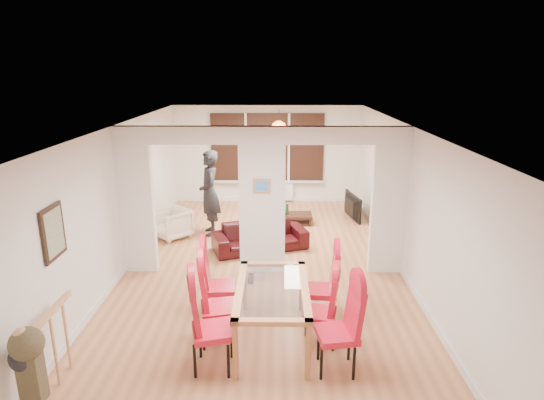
{
  "coord_description": "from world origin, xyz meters",
  "views": [
    {
      "loc": [
        0.25,
        -7.57,
        3.52
      ],
      "look_at": [
        0.16,
        0.6,
        1.15
      ],
      "focal_mm": 30.0,
      "sensor_mm": 36.0,
      "label": 1
    }
  ],
  "objects_px": {
    "sofa": "(260,236)",
    "coffee_table": "(290,219)",
    "dining_chair_lb": "(219,302)",
    "person": "(210,193)",
    "dining_chair_la": "(213,324)",
    "television": "(349,207)",
    "bowl": "(284,213)",
    "dining_chair_ra": "(337,327)",
    "dining_table": "(272,314)",
    "bottle": "(287,209)",
    "armchair": "(172,224)",
    "dining_chair_rc": "(321,285)",
    "dining_chair_rb": "(320,308)",
    "dining_chair_lc": "(219,282)"
  },
  "relations": [
    {
      "from": "sofa",
      "to": "coffee_table",
      "type": "relative_size",
      "value": 1.85
    },
    {
      "from": "dining_chair_lb",
      "to": "person",
      "type": "height_order",
      "value": "person"
    },
    {
      "from": "dining_chair_la",
      "to": "coffee_table",
      "type": "xyz_separation_m",
      "value": [
        1.08,
        5.39,
        -0.48
      ]
    },
    {
      "from": "person",
      "to": "television",
      "type": "distance_m",
      "value": 3.44
    },
    {
      "from": "bowl",
      "to": "dining_chair_ra",
      "type": "bearing_deg",
      "value": -84.32
    },
    {
      "from": "dining_table",
      "to": "dining_chair_la",
      "type": "xyz_separation_m",
      "value": [
        -0.71,
        -0.58,
        0.2
      ]
    },
    {
      "from": "dining_table",
      "to": "dining_chair_lb",
      "type": "relative_size",
      "value": 1.43
    },
    {
      "from": "dining_table",
      "to": "bottle",
      "type": "height_order",
      "value": "dining_table"
    },
    {
      "from": "armchair",
      "to": "bowl",
      "type": "bearing_deg",
      "value": 67.42
    },
    {
      "from": "dining_chair_la",
      "to": "dining_chair_rc",
      "type": "xyz_separation_m",
      "value": [
        1.39,
        1.12,
        -0.05
      ]
    },
    {
      "from": "dining_chair_rb",
      "to": "dining_chair_rc",
      "type": "height_order",
      "value": "dining_chair_rc"
    },
    {
      "from": "dining_chair_la",
      "to": "bowl",
      "type": "distance_m",
      "value": 5.5
    },
    {
      "from": "dining_table",
      "to": "coffee_table",
      "type": "xyz_separation_m",
      "value": [
        0.38,
        4.82,
        -0.28
      ]
    },
    {
      "from": "coffee_table",
      "to": "bottle",
      "type": "distance_m",
      "value": 0.28
    },
    {
      "from": "dining_table",
      "to": "dining_chair_lc",
      "type": "bearing_deg",
      "value": 141.55
    },
    {
      "from": "dining_chair_la",
      "to": "dining_chair_lc",
      "type": "height_order",
      "value": "dining_chair_la"
    },
    {
      "from": "dining_chair_lb",
      "to": "person",
      "type": "relative_size",
      "value": 0.63
    },
    {
      "from": "dining_chair_rb",
      "to": "dining_chair_la",
      "type": "bearing_deg",
      "value": -145.29
    },
    {
      "from": "sofa",
      "to": "coffee_table",
      "type": "bearing_deg",
      "value": 47.97
    },
    {
      "from": "dining_chair_la",
      "to": "armchair",
      "type": "height_order",
      "value": "dining_chair_la"
    },
    {
      "from": "television",
      "to": "coffee_table",
      "type": "xyz_separation_m",
      "value": [
        -1.42,
        -0.39,
        -0.19
      ]
    },
    {
      "from": "dining_table",
      "to": "dining_chair_rb",
      "type": "xyz_separation_m",
      "value": [
        0.62,
        -0.05,
        0.12
      ]
    },
    {
      "from": "person",
      "to": "dining_chair_la",
      "type": "bearing_deg",
      "value": -7.19
    },
    {
      "from": "dining_chair_la",
      "to": "armchair",
      "type": "bearing_deg",
      "value": 94.14
    },
    {
      "from": "dining_chair_lc",
      "to": "television",
      "type": "relative_size",
      "value": 1.06
    },
    {
      "from": "dining_chair_la",
      "to": "sofa",
      "type": "distance_m",
      "value": 3.83
    },
    {
      "from": "dining_chair_lb",
      "to": "dining_chair_ra",
      "type": "bearing_deg",
      "value": -33.27
    },
    {
      "from": "dining_chair_lb",
      "to": "dining_chair_rb",
      "type": "distance_m",
      "value": 1.32
    },
    {
      "from": "dining_chair_la",
      "to": "dining_table",
      "type": "bearing_deg",
      "value": 24.74
    },
    {
      "from": "bowl",
      "to": "dining_chair_lc",
      "type": "bearing_deg",
      "value": -103.35
    },
    {
      "from": "bottle",
      "to": "bowl",
      "type": "relative_size",
      "value": 1.27
    },
    {
      "from": "dining_table",
      "to": "dining_chair_rb",
      "type": "distance_m",
      "value": 0.63
    },
    {
      "from": "person",
      "to": "bowl",
      "type": "bearing_deg",
      "value": 98.39
    },
    {
      "from": "dining_chair_lc",
      "to": "bottle",
      "type": "xyz_separation_m",
      "value": [
        1.07,
        4.14,
        -0.18
      ]
    },
    {
      "from": "sofa",
      "to": "bottle",
      "type": "relative_size",
      "value": 6.54
    },
    {
      "from": "dining_chair_lc",
      "to": "dining_chair_ra",
      "type": "bearing_deg",
      "value": -42.46
    },
    {
      "from": "dining_chair_lc",
      "to": "coffee_table",
      "type": "height_order",
      "value": "dining_chair_lc"
    },
    {
      "from": "dining_chair_rb",
      "to": "person",
      "type": "relative_size",
      "value": 0.55
    },
    {
      "from": "dining_chair_la",
      "to": "armchair",
      "type": "xyz_separation_m",
      "value": [
        -1.5,
        4.44,
        -0.28
      ]
    },
    {
      "from": "coffee_table",
      "to": "sofa",
      "type": "bearing_deg",
      "value": -112.37
    },
    {
      "from": "armchair",
      "to": "person",
      "type": "bearing_deg",
      "value": 62.77
    },
    {
      "from": "coffee_table",
      "to": "dining_chair_rc",
      "type": "bearing_deg",
      "value": -85.85
    },
    {
      "from": "dining_chair_rc",
      "to": "dining_chair_rb",
      "type": "bearing_deg",
      "value": -92.77
    },
    {
      "from": "dining_chair_ra",
      "to": "dining_chair_rb",
      "type": "bearing_deg",
      "value": 96.06
    },
    {
      "from": "person",
      "to": "bowl",
      "type": "distance_m",
      "value": 1.91
    },
    {
      "from": "dining_chair_lb",
      "to": "bottle",
      "type": "bearing_deg",
      "value": 66.39
    },
    {
      "from": "armchair",
      "to": "dining_table",
      "type": "bearing_deg",
      "value": -14.76
    },
    {
      "from": "dining_chair_rb",
      "to": "dining_table",
      "type": "bearing_deg",
      "value": -171.58
    },
    {
      "from": "dining_chair_ra",
      "to": "person",
      "type": "distance_m",
      "value": 5.2
    },
    {
      "from": "dining_chair_lc",
      "to": "dining_chair_rb",
      "type": "distance_m",
      "value": 1.55
    }
  ]
}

